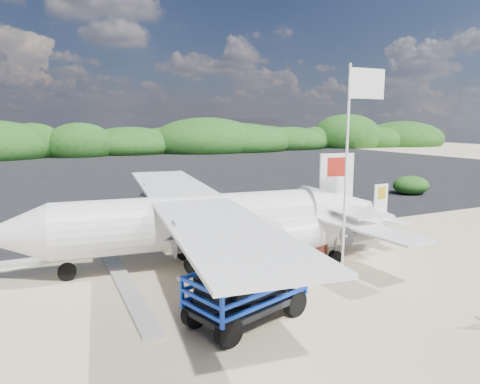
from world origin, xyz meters
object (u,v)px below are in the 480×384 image
object	(u,v)px
flagpole	(342,282)
crew_a	(187,220)
signboard	(308,267)
aircraft_large	(347,176)
crew_b	(196,218)
crew_c	(276,225)
baggage_cart	(246,321)

from	to	relation	value
flagpole	crew_a	distance (m)	6.94
flagpole	signboard	bearing A→B (deg)	96.81
crew_a	aircraft_large	xyz separation A→B (m)	(19.55, 14.04, -0.90)
flagpole	signboard	size ratio (longest dim) A/B	4.12
signboard	crew_b	bearing A→B (deg)	119.33
flagpole	crew_c	world-z (taller)	flagpole
baggage_cart	crew_a	world-z (taller)	crew_a
baggage_cart	crew_b	xyz separation A→B (m)	(1.27, 7.34, 0.95)
baggage_cart	flagpole	size ratio (longest dim) A/B	0.48
crew_c	aircraft_large	xyz separation A→B (m)	(16.76, 16.36, -0.92)
crew_c	aircraft_large	world-z (taller)	aircraft_large
signboard	crew_b	world-z (taller)	crew_b
signboard	crew_a	bearing A→B (deg)	122.61
signboard	crew_a	size ratio (longest dim) A/B	0.87
flagpole	crew_c	distance (m)	4.03
crew_c	crew_a	bearing A→B (deg)	-41.84
aircraft_large	flagpole	bearing A→B (deg)	57.46
crew_a	crew_b	distance (m)	0.35
flagpole	crew_c	bearing A→B (deg)	91.18
crew_b	signboard	bearing A→B (deg)	116.61
crew_b	aircraft_large	world-z (taller)	aircraft_large
flagpole	crew_c	xyz separation A→B (m)	(-0.08, 3.93, 0.92)
baggage_cart	crew_b	distance (m)	7.51
flagpole	aircraft_large	xyz separation A→B (m)	(16.68, 20.29, 0.00)
baggage_cart	crew_c	distance (m)	6.32
baggage_cart	crew_a	distance (m)	7.47
baggage_cart	flagpole	xyz separation A→B (m)	(3.79, 1.10, 0.00)
crew_a	crew_c	distance (m)	3.63
flagpole	crew_c	size ratio (longest dim) A/B	3.53
baggage_cart	signboard	distance (m)	4.48
baggage_cart	crew_a	xyz separation A→B (m)	(0.92, 7.36, 0.90)
flagpole	crew_a	world-z (taller)	flagpole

